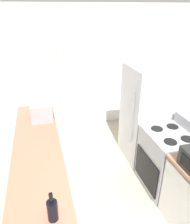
# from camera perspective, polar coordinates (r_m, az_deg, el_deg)

# --- Properties ---
(wall_back) EXTENTS (7.00, 0.06, 2.60)m
(wall_back) POSITION_cam_1_polar(r_m,az_deg,el_deg) (4.75, -4.97, 10.78)
(wall_back) COLOR white
(wall_back) RESTS_ON ground_plane
(counter_left) EXTENTS (0.60, 2.63, 0.92)m
(counter_left) POSITION_cam_1_polar(r_m,az_deg,el_deg) (3.21, -14.00, -15.34)
(counter_left) COLOR silver
(counter_left) RESTS_ON ground_plane
(pantry_cabinet) EXTENTS (0.93, 0.52, 1.96)m
(pantry_cabinet) POSITION_cam_1_polar(r_m,az_deg,el_deg) (4.58, -3.49, 6.03)
(pantry_cabinet) COLOR white
(pantry_cabinet) RESTS_ON ground_plane
(stove) EXTENTS (0.66, 0.74, 1.08)m
(stove) POSITION_cam_1_polar(r_m,az_deg,el_deg) (3.48, 18.27, -11.80)
(stove) COLOR #9E9EA3
(stove) RESTS_ON ground_plane
(refrigerator) EXTENTS (0.73, 0.77, 1.68)m
(refrigerator) POSITION_cam_1_polar(r_m,az_deg,el_deg) (3.88, 13.32, -0.57)
(refrigerator) COLOR #B7B7BC
(refrigerator) RESTS_ON ground_plane
(microwave) EXTENTS (0.34, 0.47, 0.27)m
(microwave) POSITION_cam_1_polar(r_m,az_deg,el_deg) (3.55, -13.79, 0.60)
(microwave) COLOR #939399
(microwave) RESTS_ON counter_left
(wine_bottle) EXTENTS (0.09, 0.09, 0.28)m
(wine_bottle) POSITION_cam_1_polar(r_m,az_deg,el_deg) (1.98, -11.07, -23.79)
(wine_bottle) COLOR black
(wine_bottle) RESTS_ON counter_left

